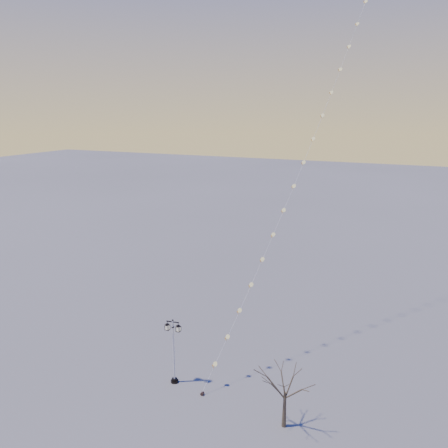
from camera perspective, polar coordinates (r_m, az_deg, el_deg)
The scene contains 4 objects.
ground at distance 31.39m, azimuth -5.10°, elevation -23.15°, with size 300.00×300.00×0.00m, color slate.
street_lamp at distance 32.77m, azimuth -6.53°, elevation -15.62°, with size 1.26×0.55×4.98m.
bare_tree at distance 28.74m, azimuth 7.94°, elevation -19.66°, with size 2.67×2.67×4.43m.
kite_train at distance 41.83m, azimuth 15.03°, elevation 22.18°, with size 10.63×34.77×50.27m.
Camera 1 is at (12.44, -21.53, 19.16)m, focal length 35.41 mm.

